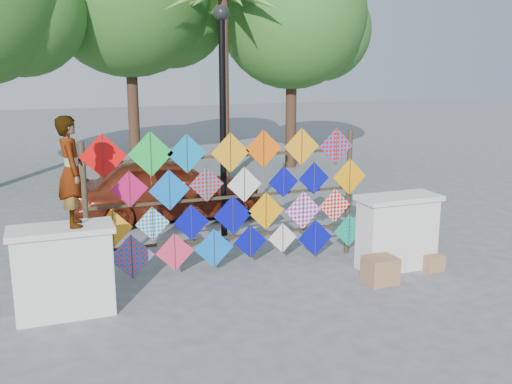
% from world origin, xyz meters
% --- Properties ---
extents(ground, '(80.00, 80.00, 0.00)m').
position_xyz_m(ground, '(0.00, 0.00, 0.00)').
color(ground, gray).
rests_on(ground, ground).
extents(parapet_left, '(1.40, 0.65, 1.28)m').
position_xyz_m(parapet_left, '(-2.70, -0.20, 0.65)').
color(parapet_left, silver).
rests_on(parapet_left, ground).
extents(parapet_right, '(1.40, 0.65, 1.28)m').
position_xyz_m(parapet_right, '(2.70, -0.20, 0.65)').
color(parapet_right, silver).
rests_on(parapet_right, ground).
extents(kite_rack, '(4.94, 0.24, 2.42)m').
position_xyz_m(kite_rack, '(0.07, 0.73, 1.23)').
color(kite_rack, '#332B1C').
rests_on(kite_rack, ground).
extents(tree_east, '(5.40, 4.80, 7.42)m').
position_xyz_m(tree_east, '(5.09, 9.53, 4.99)').
color(tree_east, '#4E2D21').
rests_on(tree_east, ground).
extents(palm_tree, '(3.62, 3.62, 5.83)m').
position_xyz_m(palm_tree, '(2.20, 8.00, 4.95)').
color(palm_tree, '#4E2D21').
rests_on(palm_tree, ground).
extents(vendor_woman, '(0.38, 0.56, 1.50)m').
position_xyz_m(vendor_woman, '(-2.51, -0.20, 2.03)').
color(vendor_woman, '#99999E').
rests_on(vendor_woman, parapet_left).
extents(sedan, '(4.28, 1.96, 1.42)m').
position_xyz_m(sedan, '(-0.28, 4.34, 0.71)').
color(sedan, maroon).
rests_on(sedan, ground).
extents(lamppost, '(0.28, 0.28, 4.46)m').
position_xyz_m(lamppost, '(0.30, 2.00, 2.69)').
color(lamppost, black).
rests_on(lamppost, ground).
extents(cardboard_box_near, '(0.48, 0.43, 0.43)m').
position_xyz_m(cardboard_box_near, '(2.07, -0.71, 0.21)').
color(cardboard_box_near, '#986A49').
rests_on(cardboard_box_near, ground).
extents(cardboard_box_far, '(0.33, 0.30, 0.28)m').
position_xyz_m(cardboard_box_far, '(3.22, -0.51, 0.14)').
color(cardboard_box_far, '#986A49').
rests_on(cardboard_box_far, ground).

